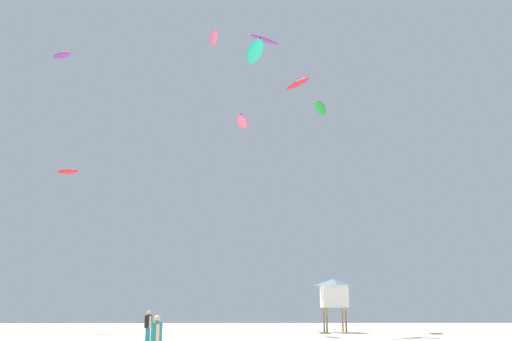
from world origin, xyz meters
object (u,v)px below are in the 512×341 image
kite_aloft_0 (62,55)px  kite_aloft_6 (242,122)px  person_midground (148,325)px  kite_aloft_7 (68,172)px  kite_aloft_5 (298,84)px  kite_aloft_4 (255,52)px  person_foreground (156,337)px  lifeguard_tower (334,293)px  kite_aloft_3 (213,38)px  kite_aloft_2 (320,108)px  kite_aloft_1 (264,40)px

kite_aloft_0 → kite_aloft_6: size_ratio=0.62×
person_midground → kite_aloft_7: (-11.52, 20.50, 13.22)m
kite_aloft_5 → kite_aloft_4: bearing=-111.5°
person_foreground → person_midground: (-2.17, 11.41, 0.06)m
lifeguard_tower → kite_aloft_5: bearing=175.1°
kite_aloft_7 → person_foreground: bearing=-66.8°
person_midground → kite_aloft_4: 19.74m
kite_aloft_3 → kite_aloft_6: 8.63m
kite_aloft_2 → kite_aloft_5: (-2.86, -6.08, 0.02)m
kite_aloft_3 → kite_aloft_6: size_ratio=0.79×
lifeguard_tower → kite_aloft_4: bearing=-123.4°
kite_aloft_2 → kite_aloft_3: size_ratio=1.20×
person_midground → kite_aloft_7: size_ratio=0.83×
kite_aloft_0 → kite_aloft_5: (23.64, -7.59, -6.21)m
lifeguard_tower → kite_aloft_4: size_ratio=1.07×
person_foreground → kite_aloft_0: bearing=96.7°
kite_aloft_2 → kite_aloft_3: bearing=-164.8°
person_foreground → kite_aloft_3: bearing=72.2°
person_foreground → kite_aloft_4: bearing=60.0°
kite_aloft_7 → person_midground: bearing=-60.7°
person_midground → kite_aloft_6: kite_aloft_6 is taller
person_foreground → kite_aloft_3: size_ratio=0.51×
kite_aloft_5 → kite_aloft_6: bearing=125.3°
kite_aloft_5 → kite_aloft_2: bearing=64.8°
person_foreground → person_midground: size_ratio=0.94×
person_foreground → kite_aloft_5: kite_aloft_5 is taller
kite_aloft_1 → kite_aloft_7: size_ratio=1.60×
person_foreground → kite_aloft_3: (-0.28, 30.16, 26.25)m
lifeguard_tower → kite_aloft_6: kite_aloft_6 is taller
kite_aloft_3 → kite_aloft_7: bearing=172.6°
person_midground → kite_aloft_5: size_ratio=0.56×
kite_aloft_1 → kite_aloft_7: 22.02m
kite_aloft_2 → kite_aloft_3: 12.54m
person_midground → kite_aloft_6: bearing=43.0°
kite_aloft_0 → person_midground: bearing=-58.8°
person_foreground → kite_aloft_5: 34.51m
kite_aloft_2 → kite_aloft_7: 25.00m
kite_aloft_2 → kite_aloft_1: bearing=-138.8°
kite_aloft_5 → kite_aloft_7: (-21.14, 4.94, -6.92)m
kite_aloft_1 → kite_aloft_3: 5.44m
kite_aloft_5 → kite_aloft_7: 22.79m
person_midground → kite_aloft_7: 26.97m
kite_aloft_4 → kite_aloft_2: bearing=67.1°
kite_aloft_0 → kite_aloft_1: kite_aloft_0 is taller
person_midground → lifeguard_tower: bearing=16.3°
kite_aloft_0 → kite_aloft_1: bearing=-17.6°
person_midground → kite_aloft_3: (1.89, 18.76, 26.19)m
person_midground → kite_aloft_2: 32.07m
kite_aloft_6 → kite_aloft_7: kite_aloft_6 is taller
kite_aloft_1 → kite_aloft_6: (-2.02, 5.92, -5.97)m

